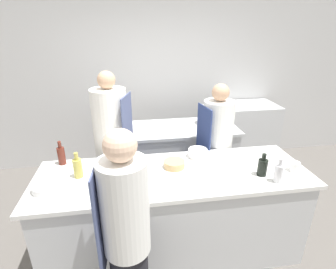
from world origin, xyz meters
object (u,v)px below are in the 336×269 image
Objects in this scene: bottle_olive_oil at (279,173)px; bowl_prep_small at (48,186)px; bottle_cooking_oil at (78,167)px; bowl_mixing_large at (198,153)px; chef_at_stove at (113,149)px; oven_range at (247,134)px; stockpot at (210,115)px; bottle_vinegar at (262,167)px; bottle_wine at (61,155)px; cup at (295,167)px; chef_at_pass_far at (216,151)px; bowl_ceramic_blue at (174,164)px; chef_at_prep_near at (127,239)px.

bottle_olive_oil reaches higher than bowl_prep_small.
bowl_mixing_large is at bearing 10.31° from bottle_cooking_oil.
oven_range is at bearing 132.55° from chef_at_stove.
stockpot is (1.62, 1.18, 0.03)m from bottle_cooking_oil.
bowl_prep_small is 2.29m from stockpot.
stockpot is (-0.06, 1.41, 0.04)m from bottle_vinegar.
bottle_wine is 2.60× the size of cup.
cup is (0.26, 0.15, -0.04)m from bottle_olive_oil.
bottle_vinegar is 1.95m from bottle_wine.
bottle_cooking_oil is at bearing -145.75° from oven_range.
bottle_olive_oil is 2.40× the size of cup.
stockpot is at bearing 129.33° from chef_at_stove.
bottle_cooking_oil is 1.22× the size of bowl_mixing_large.
stockpot is at bearing 36.08° from bowl_prep_small.
chef_at_stove reaches higher than bottle_olive_oil.
stockpot reaches higher than bowl_prep_small.
chef_at_pass_far is 1.88m from bowl_prep_small.
bottle_vinegar is at bearing -177.49° from chef_at_pass_far.
oven_range is 2.47m from chef_at_stove.
bottle_vinegar is 0.83m from bowl_ceramic_blue.
bottle_vinegar is 0.35m from cup.
bottle_cooking_oil reaches higher than oven_range.
chef_at_stove is 8.71× the size of bowl_ceramic_blue.
oven_range is 5.03× the size of bowl_ceramic_blue.
chef_at_prep_near is 0.93m from bowl_ceramic_blue.
bottle_wine reaches higher than bowl_ceramic_blue.
oven_range is 5.15× the size of bowl_mixing_large.
oven_range is 4.55× the size of bottle_olive_oil.
chef_at_pass_far is 0.96m from bottle_olive_oil.
stockpot is at bearing 92.38° from bottle_vinegar.
chef_at_stove is 0.69m from bottle_cooking_oil.
bottle_cooking_oil is 2.60× the size of cup.
bottle_cooking_oil is (-1.51, -0.54, 0.21)m from chef_at_pass_far.
oven_range is at bearing 27.72° from bottle_wine.
chef_at_stove is 1.46m from stockpot.
bowl_prep_small is at bearing -143.44° from bottle_cooking_oil.
bowl_ceramic_blue is at bearing 155.11° from bottle_olive_oil.
chef_at_pass_far reaches higher than bottle_cooking_oil.
bottle_cooking_oil is 2.04m from cup.
bottle_wine reaches higher than bottle_olive_oil.
stockpot reaches higher than cup.
oven_range is 10.92× the size of cup.
bowl_mixing_large is at bearing 82.65° from chef_at_stove.
chef_at_stove is (-2.19, -1.07, 0.38)m from oven_range.
bowl_mixing_large is (-0.32, -0.32, 0.16)m from chef_at_pass_far.
bottle_olive_oil is (1.34, 0.39, 0.18)m from chef_at_prep_near.
chef_at_stove is 8.92× the size of bowl_mixing_large.
bottle_olive_oil is at bearing -56.92° from bottle_vinegar.
chef_at_prep_near reaches higher than bottle_vinegar.
bottle_olive_oil is 0.83× the size of stockpot.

